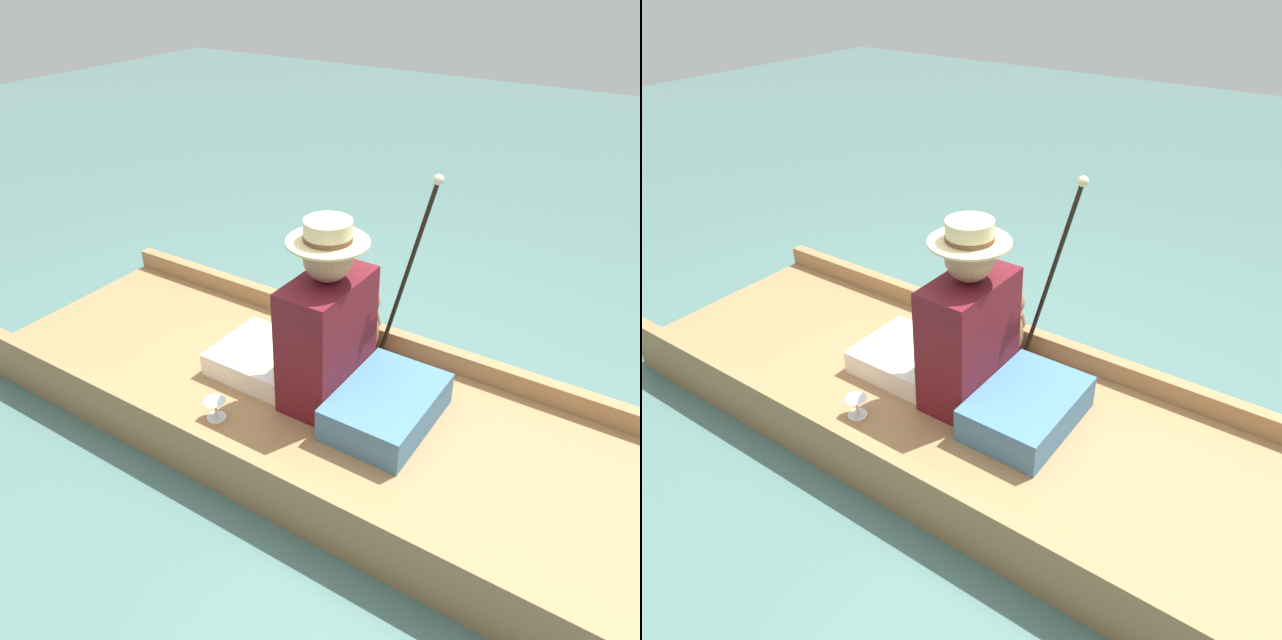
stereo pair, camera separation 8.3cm
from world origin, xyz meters
TOP-DOWN VIEW (x-y plane):
  - ground_plane at (0.00, 0.00)m, footprint 16.00×16.00m
  - punt_boat at (0.00, 0.00)m, footprint 1.09×3.13m
  - seat_cushion at (0.03, -0.33)m, footprint 0.52×0.36m
  - seated_person at (0.05, 0.04)m, footprint 0.44×0.71m
  - teddy_bear at (0.40, -0.01)m, footprint 0.27×0.16m
  - wine_glass at (-0.34, 0.27)m, footprint 0.09×0.09m
  - walking_cane at (0.45, -0.20)m, footprint 0.04×0.24m

SIDE VIEW (x-z plane):
  - ground_plane at x=0.00m, z-range 0.00..0.00m
  - punt_boat at x=0.00m, z-range -0.04..0.21m
  - wine_glass at x=-0.34m, z-range 0.17..0.27m
  - seat_cushion at x=0.03m, z-range 0.16..0.30m
  - teddy_bear at x=0.40m, z-range 0.14..0.52m
  - seated_person at x=0.05m, z-range 0.04..0.85m
  - walking_cane at x=0.45m, z-range 0.23..1.15m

